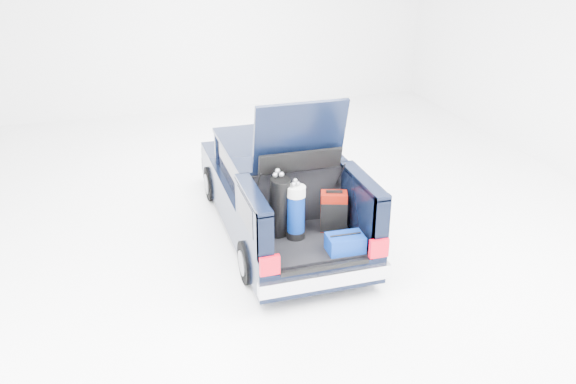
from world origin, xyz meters
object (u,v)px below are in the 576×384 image
object	(u,v)px
car	(277,189)
blue_duffel	(345,243)
black_golf_bag	(279,207)
blue_golf_bag	(296,212)
red_suitcase	(334,211)

from	to	relation	value
car	blue_duffel	world-z (taller)	car
black_golf_bag	blue_duffel	distance (m)	1.03
car	blue_golf_bag	xyz separation A→B (m)	(-0.15, -1.46, 0.32)
black_golf_bag	red_suitcase	bearing A→B (deg)	-19.73
car	blue_duffel	size ratio (longest dim) A/B	9.32
blue_golf_bag	blue_duffel	bearing A→B (deg)	-55.03
black_golf_bag	blue_duffel	world-z (taller)	black_golf_bag
car	black_golf_bag	distance (m)	1.44
red_suitcase	blue_golf_bag	size ratio (longest dim) A/B	0.69
car	blue_duffel	xyz separation A→B (m)	(0.37, -2.01, 0.04)
black_golf_bag	blue_duffel	bearing A→B (deg)	-58.45
car	red_suitcase	distance (m)	1.48
car	red_suitcase	bearing A→B (deg)	-72.75
car	black_golf_bag	bearing A→B (deg)	-104.76
red_suitcase	blue_golf_bag	bearing A→B (deg)	-155.41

